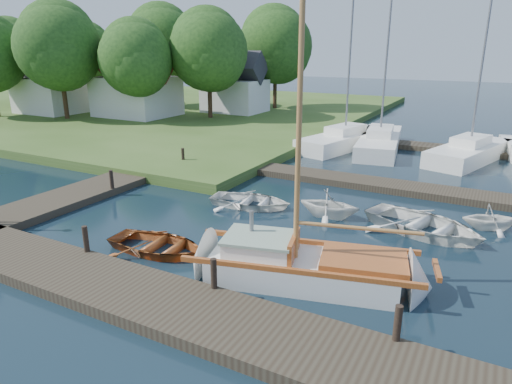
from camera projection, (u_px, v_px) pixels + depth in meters
The scene contains 29 objects.
ground at pixel (256, 224), 16.45m from camera, with size 160.00×160.00×0.00m, color black.
near_dock at pixel (142, 296), 11.38m from camera, with size 18.00×2.20×0.30m, color #32291D.
left_dock at pixel (128, 177), 21.70m from camera, with size 2.20×18.00×0.30m, color #32291D.
far_dock at pixel (361, 182), 20.95m from camera, with size 14.00×1.60×0.30m, color #32291D.
shore at pixel (120, 105), 47.48m from camera, with size 50.00×40.00×0.50m, color #37551D.
mooring_post_1 at pixel (86, 239), 13.40m from camera, with size 0.16×0.16×0.80m, color black.
mooring_post_2 at pixel (214, 273), 11.37m from camera, with size 0.16×0.16×0.80m, color black.
mooring_post_3 at pixel (398, 323), 9.33m from camera, with size 0.16×0.16×0.80m, color black.
mooring_post_4 at pixel (112, 179), 19.40m from camera, with size 0.16×0.16×0.80m, color black.
mooring_post_5 at pixel (183, 156), 23.60m from camera, with size 0.16×0.16×0.80m, color black.
sailboat at pixel (308, 270), 12.32m from camera, with size 7.41×3.65×9.83m.
dinghy at pixel (158, 242), 14.09m from camera, with size 2.37×3.32×0.69m, color brown.
tender_a at pixel (251, 199), 18.10m from camera, with size 2.33×3.26×0.68m, color white.
tender_b at pixel (329, 202), 16.91m from camera, with size 1.95×2.26×1.19m, color white.
tender_c at pixel (424, 222), 15.48m from camera, with size 2.93×4.10×0.85m, color white.
tender_d at pixel (491, 215), 15.82m from camera, with size 1.65×1.92×1.01m, color white.
marina_boat_0 at pixel (345, 138), 28.71m from camera, with size 4.12×8.09×12.05m.
marina_boat_1 at pixel (380, 141), 28.08m from camera, with size 3.48×8.47×9.58m.
marina_boat_2 at pixel (470, 151), 25.29m from camera, with size 4.20×7.39×12.19m.
house_a at pixel (136, 86), 38.01m from camera, with size 6.30×5.00×6.29m.
house_b at pixel (51, 86), 40.01m from camera, with size 5.77×4.50×5.79m.
house_c at pixel (235, 88), 40.44m from camera, with size 5.25×4.00×5.28m.
tree_1 at pixel (59, 47), 35.55m from camera, with size 6.70×6.70×9.20m.
tree_2 at pixel (136, 58), 34.77m from camera, with size 5.83×5.75×7.82m.
tree_3 at pixel (209, 50), 36.14m from camera, with size 6.41×6.38×8.74m.
tree_4 at pixel (162, 43), 42.94m from camera, with size 7.01×7.01×9.66m.
tree_5 at pixel (86, 54), 45.18m from camera, with size 6.00×5.94×8.10m.
tree_6 at pixel (10, 51), 44.47m from camera, with size 6.24×6.20×8.46m.
tree_7 at pixel (276, 45), 41.82m from camera, with size 6.83×6.83×9.38m.
Camera 1 is at (7.28, -13.48, 6.10)m, focal length 32.00 mm.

